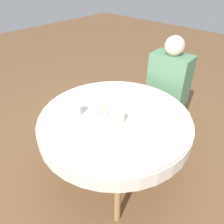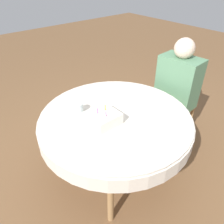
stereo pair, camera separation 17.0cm
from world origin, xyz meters
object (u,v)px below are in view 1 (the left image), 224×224
at_px(person, 168,80).
at_px(birthday_cake, 104,118).
at_px(drinking_glass, 77,110).
at_px(chair, 169,96).

xyz_separation_m(person, birthday_cake, (0.02, -1.01, 0.04)).
distance_m(person, drinking_glass, 1.10).
distance_m(person, birthday_cake, 1.01).
bearing_deg(drinking_glass, person, 78.12).
distance_m(chair, person, 0.25).
bearing_deg(person, chair, 90.00).
bearing_deg(drinking_glass, chair, 79.20).
bearing_deg(drinking_glass, birthday_cake, 14.09).
height_order(person, birthday_cake, person).
relative_size(person, drinking_glass, 13.61).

